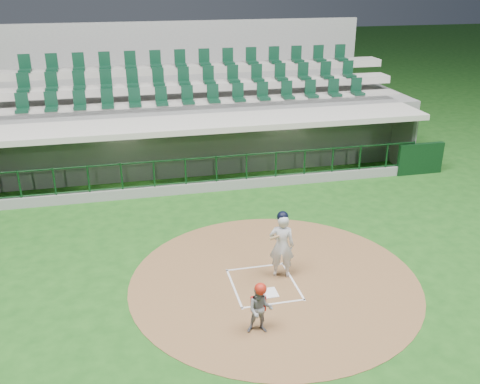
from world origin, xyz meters
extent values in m
plane|color=#184915|center=(0.00, 0.00, 0.00)|extent=(120.00, 120.00, 0.00)
cylinder|color=brown|center=(0.30, -0.20, 0.01)|extent=(7.20, 7.20, 0.01)
cube|color=white|center=(0.00, -0.70, 0.02)|extent=(0.43, 0.43, 0.02)
cube|color=white|center=(-0.75, -0.30, 0.02)|extent=(0.05, 1.80, 0.01)
cube|color=white|center=(0.75, -0.30, 0.02)|extent=(0.05, 1.80, 0.01)
cube|color=silver|center=(0.00, 0.55, 0.02)|extent=(1.55, 0.05, 0.01)
cube|color=white|center=(0.00, -1.15, 0.02)|extent=(1.55, 0.05, 0.01)
cube|color=gray|center=(0.00, 7.50, -0.55)|extent=(15.00, 3.00, 0.10)
cube|color=gray|center=(0.00, 9.10, 0.85)|extent=(15.00, 0.20, 2.70)
cube|color=#B0AB9C|center=(0.00, 8.98, 1.10)|extent=(13.50, 0.04, 0.90)
cube|color=slate|center=(7.50, 7.50, 0.85)|extent=(0.20, 3.00, 2.70)
cube|color=#ADAA9D|center=(0.00, 7.25, 2.30)|extent=(15.40, 3.50, 0.20)
cube|color=gray|center=(0.00, 5.95, 0.15)|extent=(15.00, 0.15, 0.40)
cube|color=black|center=(0.00, 5.95, 1.73)|extent=(15.00, 0.01, 0.95)
cube|color=brown|center=(0.00, 8.55, -0.28)|extent=(12.75, 0.40, 0.45)
cube|color=white|center=(-3.00, 7.50, 2.17)|extent=(1.30, 0.35, 0.04)
cube|color=white|center=(3.00, 7.50, 2.17)|extent=(1.30, 0.35, 0.04)
cube|color=black|center=(7.80, 5.90, 0.60)|extent=(1.80, 0.18, 1.20)
imported|color=#AB121F|center=(-5.91, 8.22, 0.39)|extent=(1.30, 0.97, 1.78)
imported|color=#AA1217|center=(-1.53, 8.52, 0.43)|extent=(1.17, 0.79, 1.85)
imported|color=#AE1A12|center=(1.94, 8.33, 0.31)|extent=(0.89, 0.68, 1.63)
imported|color=maroon|center=(4.98, 8.48, 0.29)|extent=(1.53, 0.98, 1.58)
cube|color=slate|center=(0.00, 10.75, 1.15)|extent=(17.00, 6.50, 2.50)
cube|color=#9A958B|center=(0.00, 9.25, 2.30)|extent=(16.60, 0.95, 0.30)
cube|color=#A8A198|center=(0.00, 10.20, 2.85)|extent=(16.60, 0.95, 0.30)
cube|color=#9B978C|center=(0.00, 11.15, 3.40)|extent=(16.60, 0.95, 0.30)
cube|color=gray|center=(0.00, 14.10, 2.53)|extent=(17.00, 0.25, 5.05)
imported|color=silver|center=(0.53, 0.02, 0.86)|extent=(0.72, 0.58, 1.70)
sphere|color=black|center=(0.53, 0.02, 1.65)|extent=(0.28, 0.28, 0.28)
cylinder|color=#A77C4C|center=(0.28, -0.23, 1.25)|extent=(0.58, 0.79, 0.39)
imported|color=gray|center=(-0.58, -2.07, 0.57)|extent=(0.62, 0.53, 1.12)
sphere|color=#B32113|center=(-0.58, -2.07, 1.08)|extent=(0.26, 0.26, 0.26)
cube|color=#AF1712|center=(-0.58, -1.92, 0.62)|extent=(0.32, 0.10, 0.35)
camera|label=1|loc=(-3.10, -11.14, 7.16)|focal=40.00mm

